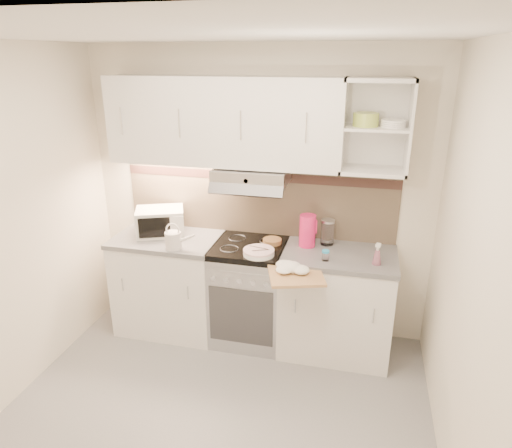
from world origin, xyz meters
name	(u,v)px	position (x,y,z in m)	size (l,w,h in m)	color
ground	(210,425)	(0.00, 0.00, 0.00)	(3.00, 3.00, 0.00)	gray
room_shell	(221,184)	(0.00, 0.37, 1.63)	(3.04, 2.84, 2.52)	silver
base_cabinet_left	(170,285)	(-0.75, 1.10, 0.43)	(0.90, 0.60, 0.86)	white
worktop_left	(167,239)	(-0.75, 1.10, 0.88)	(0.92, 0.62, 0.04)	slate
base_cabinet_right	(336,305)	(0.75, 1.10, 0.43)	(0.90, 0.60, 0.86)	white
worktop_right	(339,256)	(0.75, 1.10, 0.88)	(0.92, 0.62, 0.04)	slate
electric_range	(250,292)	(0.00, 1.10, 0.45)	(0.60, 0.60, 0.90)	#B7B7BC
microwave	(160,221)	(-0.83, 1.16, 1.02)	(0.50, 0.44, 0.23)	silver
watering_can	(174,240)	(-0.58, 0.88, 0.98)	(0.26, 0.13, 0.22)	silver
plate_stack	(259,252)	(0.12, 0.92, 0.92)	(0.25, 0.25, 0.05)	white
bread_loaf	(272,241)	(0.18, 1.18, 0.92)	(0.16, 0.16, 0.04)	#B36941
pink_pitcher	(308,231)	(0.47, 1.20, 1.04)	(0.14, 0.14, 0.27)	#EA1D61
glass_jar	(327,232)	(0.63, 1.27, 1.01)	(0.12, 0.12, 0.22)	silver
spice_jar	(325,255)	(0.65, 0.94, 0.94)	(0.06, 0.06, 0.08)	silver
spray_bottle	(377,255)	(1.04, 0.97, 0.97)	(0.07, 0.07, 0.19)	#FF9BC0
cutting_board	(296,275)	(0.46, 0.69, 0.87)	(0.39, 0.35, 0.02)	tan
dish_towel	(292,266)	(0.43, 0.73, 0.92)	(0.27, 0.23, 0.07)	white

